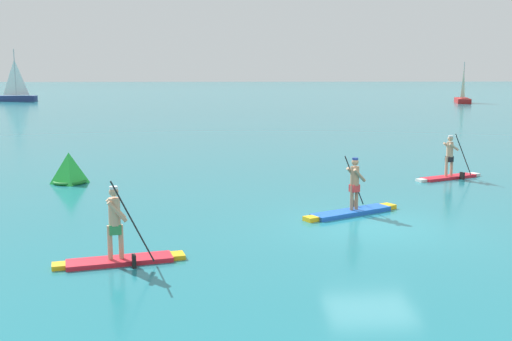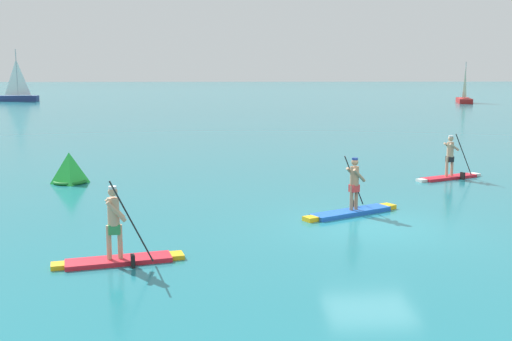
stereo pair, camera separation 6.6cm
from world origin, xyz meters
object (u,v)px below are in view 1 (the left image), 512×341
Objects in this scene: paddleboarder_near_left at (119,246)px; paddleboarder_mid_center at (352,204)px; paddleboarder_far_right at (449,169)px; sailboat_left_horizon at (16,95)px; race_marker_buoy at (69,170)px; sailboat_right_horizon at (463,98)px.

paddleboarder_near_left is 7.63m from paddleboarder_mid_center.
paddleboarder_far_right is 74.37m from sailboat_left_horizon.
paddleboarder_mid_center is 2.45× the size of race_marker_buoy.
paddleboarder_mid_center is 68.62m from sailboat_right_horizon.
paddleboarder_near_left reaches higher than paddleboarder_far_right.
sailboat_right_horizon is at bearing 56.38° from race_marker_buoy.
sailboat_right_horizon is (37.83, 56.89, 0.14)m from race_marker_buoy.
paddleboarder_far_right is 2.37× the size of race_marker_buoy.
paddleboarder_mid_center is (6.21, 4.42, -0.07)m from paddleboarder_near_left.
paddleboarder_near_left is 15.34m from paddleboarder_far_right.
paddleboarder_mid_center is at bearing 21.49° from paddleboarder_near_left.
paddleboarder_far_right is 14.87m from race_marker_buoy.
paddleboarder_mid_center is 1.03× the size of paddleboarder_far_right.
paddleboarder_near_left is 0.41× the size of sailboat_left_horizon.
sailboat_right_horizon is (60.44, -7.51, -0.19)m from sailboat_left_horizon.
paddleboarder_far_right is (5.16, 5.87, 0.07)m from paddleboarder_mid_center.
paddleboarder_far_right is at bearing 173.90° from sailboat_right_horizon.
sailboat_right_horizon reaches higher than paddleboarder_mid_center.
sailboat_right_horizon reaches higher than paddleboarder_far_right.
race_marker_buoy is 0.21× the size of sailboat_right_horizon.
paddleboarder_near_left is 0.93× the size of paddleboarder_mid_center.
paddleboarder_near_left is 0.96× the size of paddleboarder_far_right.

